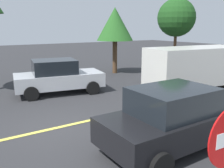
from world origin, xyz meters
name	(u,v)px	position (x,y,z in m)	size (l,w,h in m)	color
ground_plane	(61,127)	(0.00, 0.00, 0.00)	(80.00, 80.00, 0.00)	#2D2D30
lane_marking_centre	(134,110)	(3.00, 0.00, 0.01)	(28.00, 0.16, 0.01)	#E0D14C
white_van	(197,66)	(7.60, 0.84, 1.27)	(5.42, 2.81, 2.20)	silver
car_black_far_lane	(176,118)	(2.07, -2.97, 0.83)	(4.31, 2.03, 1.67)	black
car_silver_crossing	(58,76)	(1.53, 4.16, 0.82)	(4.42, 2.64, 1.65)	#B7BABF
tree_centre_verge	(115,25)	(6.90, 7.21, 3.34)	(2.49, 2.49, 4.48)	#513823
tree_right_verge	(176,18)	(12.89, 7.28, 3.89)	(3.05, 3.05, 5.43)	#513823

